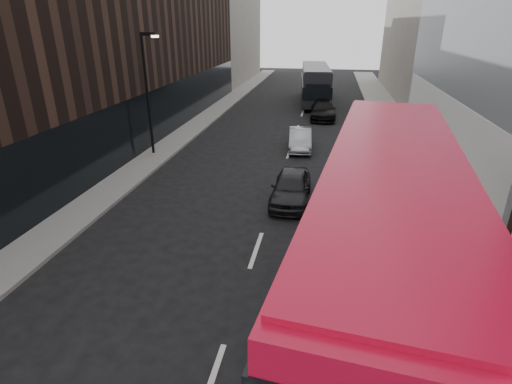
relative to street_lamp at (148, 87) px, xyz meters
The scene contains 11 objects.
sidewalk_right 17.69m from the street_lamp, 24.00° to the left, with size 3.00×80.00×0.15m, color slate.
sidewalk_left 8.12m from the street_lamp, 88.20° to the left, with size 2.00×80.00×0.15m, color slate.
building_victorian 33.01m from the street_lamp, 53.00° to the left, with size 6.50×24.00×21.00m.
building_left_mid 12.76m from the street_lamp, 105.29° to the left, with size 5.00×24.00×14.00m, color black.
building_left_far 34.24m from the street_lamp, 95.51° to the left, with size 5.00×20.00×13.00m, color slate.
street_lamp is the anchor object (origin of this frame).
red_bus 18.18m from the street_lamp, 48.51° to the right, with size 4.44×12.81×5.08m.
grey_bus 21.53m from the street_lamp, 65.10° to the left, with size 3.53×11.44×3.64m.
car_a 11.13m from the street_lamp, 31.32° to the right, with size 1.68×4.18×1.42m, color black.
car_b 9.92m from the street_lamp, 17.97° to the left, with size 1.40×4.02×1.32m, color #93979B.
car_c 16.23m from the street_lamp, 50.54° to the left, with size 2.09×5.14×1.49m, color black.
Camera 1 is at (2.21, -4.38, 7.68)m, focal length 28.00 mm.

